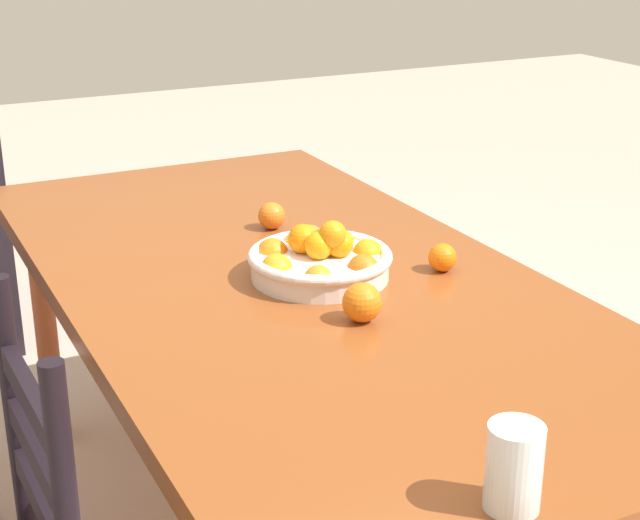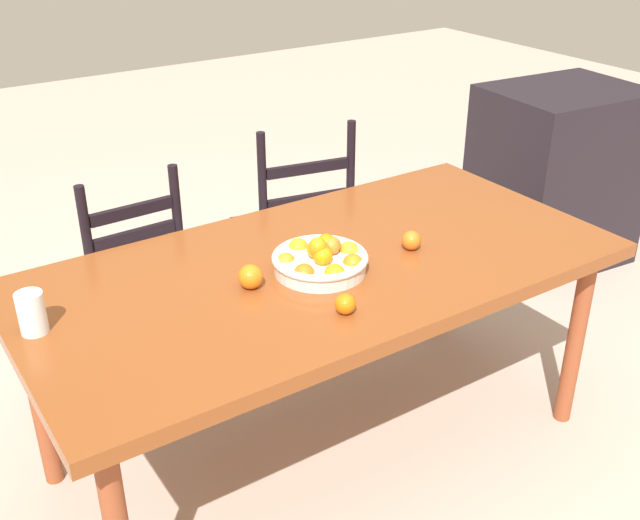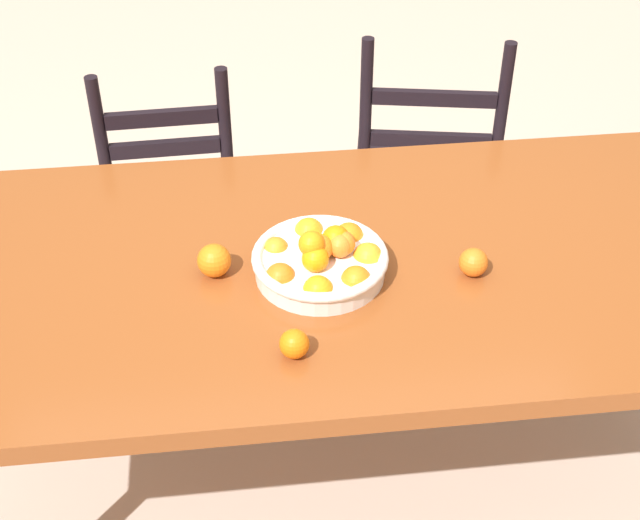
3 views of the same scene
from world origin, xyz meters
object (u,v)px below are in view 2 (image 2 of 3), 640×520
(dining_table, at_px, (322,281))
(cabinet, at_px, (555,176))
(chair_near_window, at_px, (295,232))
(orange_loose_2, at_px, (411,240))
(fruit_bowl, at_px, (321,259))
(orange_loose_1, at_px, (250,277))
(orange_loose_0, at_px, (345,304))
(chair_by_cabinet, at_px, (129,287))
(drinking_glass, at_px, (32,313))

(dining_table, relative_size, cabinet, 2.09)
(chair_near_window, relative_size, orange_loose_2, 14.97)
(fruit_bowl, bearing_deg, orange_loose_1, 173.11)
(orange_loose_1, bearing_deg, dining_table, 3.66)
(fruit_bowl, bearing_deg, orange_loose_2, -6.42)
(fruit_bowl, bearing_deg, chair_near_window, 63.13)
(orange_loose_2, bearing_deg, orange_loose_0, -153.08)
(chair_by_cabinet, height_order, orange_loose_1, chair_by_cabinet)
(chair_near_window, xyz_separation_m, cabinet, (1.48, -0.21, 0.02))
(dining_table, relative_size, orange_loose_2, 29.65)
(chair_near_window, height_order, fruit_bowl, chair_near_window)
(dining_table, relative_size, orange_loose_0, 31.67)
(chair_by_cabinet, height_order, orange_loose_0, chair_by_cabinet)
(fruit_bowl, xyz_separation_m, drinking_glass, (-0.85, 0.14, 0.02))
(orange_loose_0, height_order, orange_loose_1, orange_loose_1)
(dining_table, bearing_deg, chair_near_window, 63.72)
(dining_table, distance_m, orange_loose_2, 0.33)
(cabinet, relative_size, orange_loose_2, 14.19)
(orange_loose_0, xyz_separation_m, orange_loose_2, (0.42, 0.21, 0.00))
(chair_near_window, height_order, drinking_glass, chair_near_window)
(orange_loose_2, relative_size, drinking_glass, 0.54)
(chair_near_window, relative_size, fruit_bowl, 3.21)
(drinking_glass, bearing_deg, chair_near_window, 29.45)
(cabinet, height_order, orange_loose_2, cabinet)
(dining_table, distance_m, fruit_bowl, 0.12)
(orange_loose_2, bearing_deg, orange_loose_1, 173.38)
(dining_table, bearing_deg, orange_loose_2, -15.53)
(orange_loose_0, bearing_deg, fruit_bowl, 71.32)
(orange_loose_0, bearing_deg, orange_loose_2, 26.92)
(orange_loose_2, xyz_separation_m, drinking_glass, (-1.19, 0.18, 0.03))
(orange_loose_0, bearing_deg, drinking_glass, 152.92)
(chair_near_window, xyz_separation_m, fruit_bowl, (-0.44, -0.87, 0.36))
(chair_by_cabinet, distance_m, drinking_glass, 0.89)
(cabinet, relative_size, fruit_bowl, 3.04)
(dining_table, height_order, cabinet, cabinet)
(orange_loose_0, bearing_deg, cabinet, 24.56)
(chair_by_cabinet, height_order, fruit_bowl, chair_by_cabinet)
(chair_by_cabinet, bearing_deg, orange_loose_1, 98.03)
(orange_loose_0, xyz_separation_m, orange_loose_1, (-0.15, 0.28, 0.01))
(orange_loose_0, xyz_separation_m, drinking_glass, (-0.77, 0.39, 0.03))
(cabinet, relative_size, orange_loose_0, 15.16)
(chair_by_cabinet, distance_m, orange_loose_2, 1.14)
(chair_by_cabinet, relative_size, orange_loose_0, 15.57)
(dining_table, distance_m, chair_near_window, 0.96)
(orange_loose_0, distance_m, orange_loose_1, 0.32)
(chair_near_window, relative_size, cabinet, 1.06)
(dining_table, xyz_separation_m, chair_near_window, (0.41, 0.83, -0.25))
(fruit_bowl, bearing_deg, dining_table, 53.64)
(dining_table, relative_size, orange_loose_1, 25.55)
(dining_table, relative_size, drinking_glass, 15.99)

